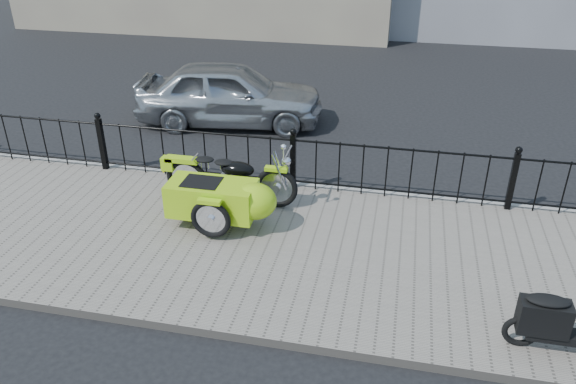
% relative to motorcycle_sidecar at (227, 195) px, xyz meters
% --- Properties ---
extents(ground, '(120.00, 120.00, 0.00)m').
position_rel_motorcycle_sidecar_xyz_m(ground, '(0.74, 0.04, -0.59)').
color(ground, black).
rests_on(ground, ground).
extents(sidewalk, '(30.00, 3.80, 0.12)m').
position_rel_motorcycle_sidecar_xyz_m(sidewalk, '(0.74, -0.46, -0.53)').
color(sidewalk, gray).
rests_on(sidewalk, ground).
extents(curb, '(30.00, 0.10, 0.12)m').
position_rel_motorcycle_sidecar_xyz_m(curb, '(0.74, 1.48, -0.53)').
color(curb, gray).
rests_on(curb, ground).
extents(iron_fence, '(14.11, 0.11, 1.08)m').
position_rel_motorcycle_sidecar_xyz_m(iron_fence, '(0.74, 1.34, -0.01)').
color(iron_fence, black).
rests_on(iron_fence, sidewalk).
extents(motorcycle_sidecar, '(2.28, 1.48, 0.98)m').
position_rel_motorcycle_sidecar_xyz_m(motorcycle_sidecar, '(0.00, 0.00, 0.00)').
color(motorcycle_sidecar, black).
rests_on(motorcycle_sidecar, sidewalk).
extents(scooter, '(1.46, 0.43, 0.99)m').
position_rel_motorcycle_sidecar_xyz_m(scooter, '(4.40, -1.86, -0.09)').
color(scooter, black).
rests_on(scooter, sidewalk).
extents(spare_tire, '(0.69, 0.34, 0.70)m').
position_rel_motorcycle_sidecar_xyz_m(spare_tire, '(-0.62, -0.04, -0.12)').
color(spare_tire, black).
rests_on(spare_tire, sidewalk).
extents(sedan_car, '(4.23, 2.15, 1.38)m').
position_rel_motorcycle_sidecar_xyz_m(sedan_car, '(-1.29, 4.31, 0.10)').
color(sedan_car, '#AAADB1').
rests_on(sedan_car, ground).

